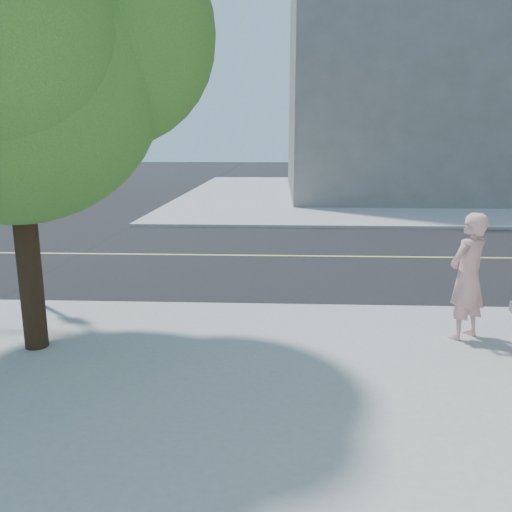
{
  "coord_description": "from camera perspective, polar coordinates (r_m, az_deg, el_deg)",
  "views": [
    {
      "loc": [
        4.4,
        -8.85,
        2.99
      ],
      "look_at": [
        4.04,
        -1.32,
        1.3
      ],
      "focal_mm": 35.81,
      "sensor_mm": 36.0,
      "label": 1
    }
  ],
  "objects": [
    {
      "name": "ground",
      "position": [
        10.33,
        -22.75,
        -5.22
      ],
      "size": [
        140.0,
        140.0,
        0.0
      ],
      "primitive_type": "plane",
      "color": "black",
      "rests_on": "ground"
    },
    {
      "name": "road_ew",
      "position": [
        14.37,
        -15.19,
        0.19
      ],
      "size": [
        140.0,
        9.0,
        0.01
      ],
      "primitive_type": "cube",
      "color": "black",
      "rests_on": "ground"
    },
    {
      "name": "sidewalk_ne",
      "position": [
        31.82,
        19.43,
        6.62
      ],
      "size": [
        29.0,
        25.0,
        0.12
      ],
      "primitive_type": "cube",
      "color": "#A09F9F",
      "rests_on": "ground"
    },
    {
      "name": "filler_ne",
      "position": [
        32.58,
        21.02,
        19.11
      ],
      "size": [
        18.0,
        16.0,
        14.0
      ],
      "primitive_type": "cube",
      "color": "slate",
      "rests_on": "sidewalk_ne"
    },
    {
      "name": "man_on_phone",
      "position": [
        8.09,
        22.55,
        -2.13
      ],
      "size": [
        0.82,
        0.77,
        1.89
      ],
      "primitive_type": "imported",
      "rotation": [
        0.0,
        0.0,
        3.76
      ],
      "color": "#D89B9A",
      "rests_on": "sidewalk_se"
    },
    {
      "name": "street_tree",
      "position": [
        7.63,
        -25.33,
        21.59
      ],
      "size": [
        4.91,
        4.47,
        6.52
      ],
      "rotation": [
        0.0,
        0.0,
        -0.1
      ],
      "color": "black",
      "rests_on": "sidewalk_se"
    }
  ]
}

